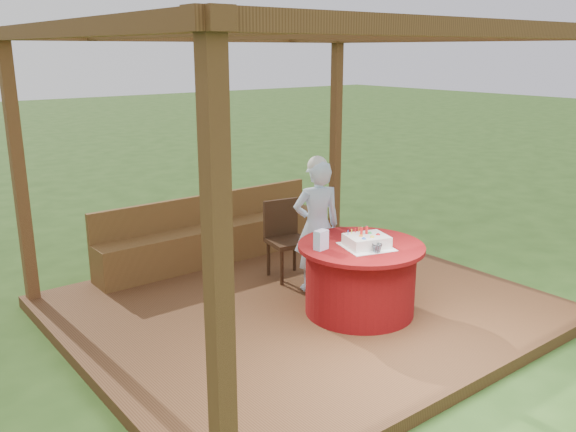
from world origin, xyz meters
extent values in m
plane|color=#284818|center=(0.00, 0.00, 0.00)|extent=(60.00, 60.00, 0.00)
cube|color=brown|center=(0.00, 0.00, 0.06)|extent=(4.50, 4.00, 0.12)
cube|color=brown|center=(-2.13, -1.88, 1.42)|extent=(0.12, 0.12, 2.60)
cube|color=brown|center=(-2.13, 1.88, 1.42)|extent=(0.12, 0.12, 2.60)
cube|color=brown|center=(2.13, 1.88, 1.42)|extent=(0.12, 0.12, 2.60)
cube|color=brown|center=(0.00, -1.88, 2.78)|extent=(4.50, 0.14, 0.12)
cube|color=brown|center=(0.00, 1.88, 2.78)|extent=(4.50, 0.14, 0.12)
cube|color=brown|center=(-2.13, 0.00, 2.78)|extent=(0.14, 4.00, 0.12)
cube|color=brown|center=(2.13, 0.00, 2.78)|extent=(0.14, 4.00, 0.12)
cube|color=brown|center=(-1.30, 0.00, 2.78)|extent=(0.10, 3.70, 0.10)
cube|color=brown|center=(0.00, 0.00, 2.78)|extent=(0.10, 3.70, 0.10)
cube|color=brown|center=(1.30, 0.00, 2.78)|extent=(0.10, 3.70, 0.10)
cube|color=brown|center=(0.00, 1.70, 0.34)|extent=(3.00, 0.42, 0.45)
cube|color=brown|center=(0.00, 1.88, 0.75)|extent=(3.00, 0.06, 0.35)
cylinder|color=maroon|center=(0.32, -0.49, 0.45)|extent=(1.07, 1.07, 0.66)
cylinder|color=maroon|center=(0.32, -0.49, 0.80)|extent=(1.22, 1.22, 0.04)
cube|color=#362011|center=(0.35, 0.69, 0.54)|extent=(0.50, 0.50, 0.05)
cylinder|color=#362011|center=(0.15, 0.55, 0.33)|extent=(0.04, 0.04, 0.42)
cylinder|color=#362011|center=(0.48, 0.49, 0.33)|extent=(0.04, 0.04, 0.42)
cylinder|color=#362011|center=(0.21, 0.88, 0.33)|extent=(0.04, 0.04, 0.42)
cylinder|color=#362011|center=(0.54, 0.82, 0.33)|extent=(0.04, 0.04, 0.42)
cube|color=#362011|center=(0.38, 0.88, 0.77)|extent=(0.42, 0.12, 0.45)
imported|color=#A6CFF7|center=(0.37, 0.23, 0.83)|extent=(0.60, 0.50, 1.42)
sphere|color=white|center=(0.37, 0.23, 1.48)|extent=(0.21, 0.21, 0.21)
cube|color=white|center=(0.30, -0.58, 0.82)|extent=(0.54, 0.54, 0.01)
cube|color=white|center=(0.30, -0.58, 0.88)|extent=(0.45, 0.40, 0.11)
cylinder|color=red|center=(0.27, -0.54, 0.97)|extent=(0.03, 0.03, 0.07)
cylinder|color=red|center=(0.34, -0.54, 0.97)|extent=(0.03, 0.03, 0.07)
sphere|color=blue|center=(0.20, -0.64, 0.95)|extent=(0.04, 0.04, 0.04)
sphere|color=yellow|center=(0.30, -0.65, 0.95)|extent=(0.04, 0.04, 0.04)
sphere|color=red|center=(0.40, -0.63, 0.95)|extent=(0.04, 0.04, 0.04)
sphere|color=orange|center=(0.24, -0.56, 0.95)|extent=(0.04, 0.04, 0.04)
sphere|color=green|center=(0.37, -0.55, 0.95)|extent=(0.04, 0.04, 0.04)
cube|color=#E796C7|center=(-0.09, -0.36, 0.91)|extent=(0.14, 0.10, 0.19)
imported|color=silver|center=(0.25, -0.76, 0.87)|extent=(0.11, 0.11, 0.09)
camera|label=1|loc=(-3.68, -4.46, 2.64)|focal=38.00mm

